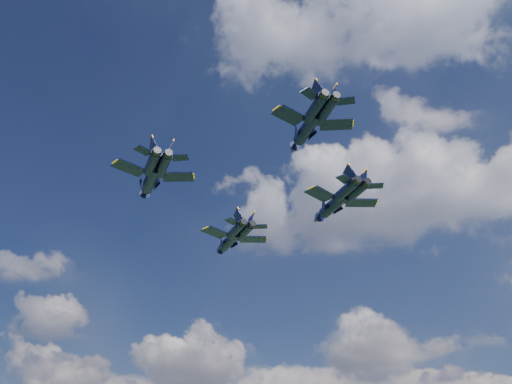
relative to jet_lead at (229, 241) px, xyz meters
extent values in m
cylinder|color=black|center=(0.39, -0.35, -0.07)|extent=(7.59, 7.12, 1.74)
cone|color=black|center=(-3.75, 3.41, -0.07)|extent=(2.96, 2.90, 1.64)
ellipsoid|color=brown|center=(-1.97, 1.79, 0.46)|extent=(2.68, 2.55, 0.79)
cube|color=black|center=(-0.52, -4.22, -0.07)|extent=(3.89, 5.03, 0.17)
cube|color=black|center=(4.15, 0.92, -0.07)|extent=(5.08, 4.18, 0.17)
cube|color=black|center=(3.91, -6.94, -0.07)|extent=(1.97, 2.60, 0.13)
cube|color=black|center=(7.28, -3.23, -0.07)|extent=(2.67, 2.14, 0.13)
cube|color=black|center=(4.31, -5.35, 1.28)|extent=(2.55, 1.70, 2.90)
cube|color=black|center=(5.74, -3.78, 1.28)|extent=(1.75, 2.41, 2.90)
cylinder|color=black|center=(-2.06, -21.63, 1.39)|extent=(7.41, 7.48, 1.75)
cone|color=black|center=(-6.02, -17.60, 1.39)|extent=(2.96, 2.97, 1.66)
ellipsoid|color=brown|center=(-4.31, -19.34, 1.92)|extent=(2.64, 2.66, 0.80)
cube|color=black|center=(-3.18, -25.48, 1.39)|extent=(4.11, 5.12, 0.18)
cube|color=black|center=(1.81, -20.55, 1.39)|extent=(5.11, 4.06, 0.18)
cube|color=black|center=(1.14, -28.47, 1.39)|extent=(2.09, 2.67, 0.14)
cube|color=black|center=(4.74, -24.92, 1.39)|extent=(2.66, 2.07, 0.14)
cube|color=black|center=(1.63, -26.89, 2.75)|extent=(2.50, 1.72, 2.93)
cube|color=black|center=(3.16, -25.39, 2.75)|extent=(1.72, 2.52, 2.93)
cylinder|color=black|center=(19.14, 0.29, 3.27)|extent=(8.28, 7.94, 1.91)
cone|color=black|center=(14.65, 4.51, 3.27)|extent=(3.25, 3.21, 1.81)
ellipsoid|color=brown|center=(16.58, 2.69, 3.85)|extent=(2.93, 2.84, 0.87)
cube|color=black|center=(18.07, -3.95, 3.27)|extent=(4.34, 5.55, 0.19)
cube|color=black|center=(23.30, 1.62, 3.27)|extent=(5.59, 4.56, 0.19)
cube|color=black|center=(22.90, -7.03, 3.27)|extent=(2.21, 2.88, 0.15)
cube|color=black|center=(26.68, -3.00, 3.27)|extent=(2.93, 2.33, 0.15)
cube|color=black|center=(23.37, -5.29, 4.76)|extent=(2.78, 1.87, 3.20)
cube|color=black|center=(24.97, -3.58, 4.76)|extent=(1.89, 2.68, 3.20)
cylinder|color=black|center=(22.35, -22.29, 2.98)|extent=(6.65, 7.23, 1.64)
cone|color=black|center=(18.85, -18.33, 2.98)|extent=(2.73, 2.80, 1.55)
ellipsoid|color=brown|center=(20.36, -20.04, 3.48)|extent=(2.39, 2.54, 0.75)
cube|color=black|center=(21.09, -25.82, 2.98)|extent=(3.99, 4.81, 0.16)
cube|color=black|center=(26.01, -21.49, 2.98)|extent=(4.74, 3.63, 0.16)
cube|color=black|center=(24.97, -28.84, 2.98)|extent=(2.05, 2.53, 0.13)
cube|color=black|center=(28.52, -25.71, 2.98)|extent=(2.44, 1.84, 0.13)
cube|color=black|center=(25.51, -27.39, 4.25)|extent=(2.25, 1.69, 2.74)
cube|color=black|center=(27.01, -26.07, 4.25)|extent=(1.60, 2.43, 2.74)
camera|label=1|loc=(40.96, -80.84, -40.59)|focal=40.00mm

